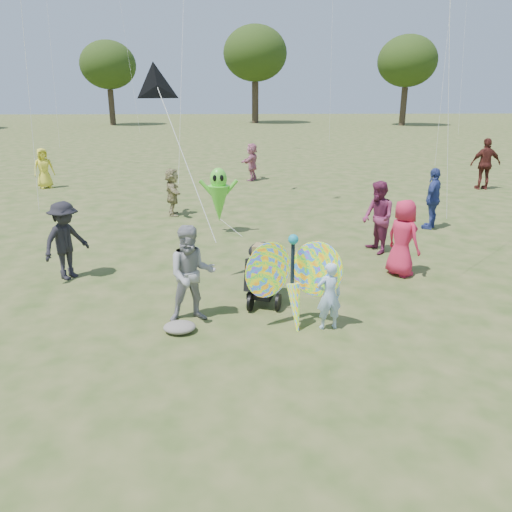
{
  "coord_description": "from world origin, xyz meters",
  "views": [
    {
      "loc": [
        -0.52,
        -6.06,
        3.61
      ],
      "look_at": [
        -0.2,
        1.5,
        1.1
      ],
      "focal_mm": 35.0,
      "sensor_mm": 36.0,
      "label": 1
    }
  ],
  "objects": [
    {
      "name": "crowd_a",
      "position": [
        2.86,
        3.48,
        0.79
      ],
      "size": [
        0.82,
        0.92,
        1.57
      ],
      "primitive_type": "imported",
      "rotation": [
        0.0,
        0.0,
        2.11
      ],
      "color": "#CB2043",
      "rests_on": "ground"
    },
    {
      "name": "crowd_c",
      "position": [
        4.86,
        7.07,
        0.83
      ],
      "size": [
        0.91,
        1.02,
        1.66
      ],
      "primitive_type": "imported",
      "rotation": [
        0.0,
        0.0,
        4.06
      ],
      "color": "#314088",
      "rests_on": "ground"
    },
    {
      "name": "child_girl",
      "position": [
        0.93,
        1.1,
        0.56
      ],
      "size": [
        0.45,
        0.33,
        1.12
      ],
      "primitive_type": "imported",
      "rotation": [
        0.0,
        0.0,
        3.31
      ],
      "color": "#A7C4EC",
      "rests_on": "ground"
    },
    {
      "name": "crowd_j",
      "position": [
        0.21,
        15.13,
        0.78
      ],
      "size": [
        0.97,
        1.5,
        1.55
      ],
      "primitive_type": "imported",
      "rotation": [
        0.0,
        0.0,
        4.32
      ],
      "color": "#C06E87",
      "rests_on": "ground"
    },
    {
      "name": "crowd_b",
      "position": [
        -3.89,
        3.57,
        0.79
      ],
      "size": [
        1.05,
        1.17,
        1.58
      ],
      "primitive_type": "imported",
      "rotation": [
        0.0,
        0.0,
        0.98
      ],
      "color": "black",
      "rests_on": "ground"
    },
    {
      "name": "crowd_e",
      "position": [
        2.76,
        4.98,
        0.84
      ],
      "size": [
        0.79,
        0.93,
        1.68
      ],
      "primitive_type": "imported",
      "rotation": [
        0.0,
        0.0,
        4.92
      ],
      "color": "#77274C",
      "rests_on": "ground"
    },
    {
      "name": "butterfly_kite",
      "position": [
        0.38,
        1.19,
        0.77
      ],
      "size": [
        1.74,
        0.75,
        1.73
      ],
      "color": "#FF2861",
      "rests_on": "ground"
    },
    {
      "name": "alien_kite",
      "position": [
        -0.95,
        6.83,
        0.97
      ],
      "size": [
        1.12,
        0.69,
        1.74
      ],
      "color": "#5ADA33",
      "rests_on": "ground"
    },
    {
      "name": "tree_line",
      "position": [
        3.67,
        44.99,
        6.86
      ],
      "size": [
        91.78,
        33.6,
        10.79
      ],
      "color": "#3A2D21",
      "rests_on": "ground"
    },
    {
      "name": "crowd_d",
      "position": [
        -2.41,
        8.92,
        0.71
      ],
      "size": [
        0.63,
        1.38,
        1.43
      ],
      "primitive_type": "imported",
      "rotation": [
        0.0,
        0.0,
        1.73
      ],
      "color": "#9A8D5F",
      "rests_on": "ground"
    },
    {
      "name": "adult_man",
      "position": [
        -1.24,
        1.49,
        0.81
      ],
      "size": [
        0.89,
        0.75,
        1.62
      ],
      "primitive_type": "imported",
      "rotation": [
        0.0,
        0.0,
        0.19
      ],
      "color": "gray",
      "rests_on": "ground"
    },
    {
      "name": "ground",
      "position": [
        0.0,
        0.0,
        0.0
      ],
      "size": [
        160.0,
        160.0,
        0.0
      ],
      "primitive_type": "plane",
      "color": "#51592B",
      "rests_on": "ground"
    },
    {
      "name": "jogging_stroller",
      "position": [
        -0.04,
        2.21,
        0.61
      ],
      "size": [
        0.72,
        1.13,
        1.09
      ],
      "rotation": [
        0.0,
        0.0,
        -0.34
      ],
      "color": "black",
      "rests_on": "ground"
    },
    {
      "name": "grey_bag",
      "position": [
        -1.42,
        1.07,
        0.08
      ],
      "size": [
        0.51,
        0.42,
        0.16
      ],
      "primitive_type": "ellipsoid",
      "color": "gray",
      "rests_on": "ground"
    },
    {
      "name": "crowd_g",
      "position": [
        -7.91,
        13.64,
        0.77
      ],
      "size": [
        0.9,
        0.8,
        1.54
      ],
      "primitive_type": "imported",
      "rotation": [
        0.0,
        0.0,
        0.53
      ],
      "color": "yellow",
      "rests_on": "ground"
    },
    {
      "name": "delta_kite_rig",
      "position": [
        -1.81,
        2.9,
        3.67
      ],
      "size": [
        1.44,
        1.64,
        2.8
      ],
      "color": "black",
      "rests_on": "ground"
    },
    {
      "name": "crowd_h",
      "position": [
        9.04,
        12.67,
        0.97
      ],
      "size": [
        1.15,
        0.5,
        1.94
      ],
      "primitive_type": "imported",
      "rotation": [
        0.0,
        0.0,
        3.12
      ],
      "color": "#4E1E1A",
      "rests_on": "ground"
    }
  ]
}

